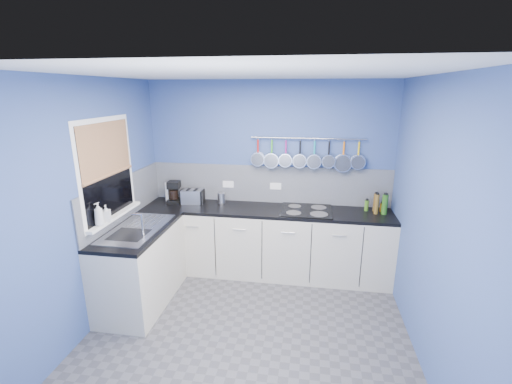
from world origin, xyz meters
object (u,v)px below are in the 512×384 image
(soap_bottle_a, at_px, (99,214))
(soap_bottle_b, at_px, (106,213))
(canister, at_px, (221,198))
(hob, at_px, (306,210))
(paper_towel, at_px, (170,192))
(coffee_maker, at_px, (174,192))
(toaster, at_px, (192,197))

(soap_bottle_a, xyz_separation_m, soap_bottle_b, (0.00, 0.13, -0.03))
(canister, xyz_separation_m, hob, (1.14, -0.13, -0.07))
(hob, bearing_deg, paper_towel, 177.14)
(soap_bottle_b, xyz_separation_m, paper_towel, (0.20, 1.17, -0.10))
(paper_towel, bearing_deg, canister, 3.38)
(hob, bearing_deg, soap_bottle_a, -149.58)
(canister, distance_m, hob, 1.15)
(coffee_maker, xyz_separation_m, toaster, (0.25, 0.03, -0.06))
(soap_bottle_a, relative_size, coffee_maker, 0.80)
(coffee_maker, bearing_deg, soap_bottle_b, -110.60)
(toaster, height_order, canister, toaster)
(paper_towel, relative_size, toaster, 0.92)
(soap_bottle_a, xyz_separation_m, canister, (0.92, 1.34, -0.20))
(soap_bottle_b, height_order, hob, soap_bottle_b)
(paper_towel, distance_m, toaster, 0.33)
(soap_bottle_b, bearing_deg, coffee_maker, 75.80)
(soap_bottle_b, distance_m, hob, 2.33)
(soap_bottle_b, height_order, paper_towel, soap_bottle_b)
(toaster, bearing_deg, canister, -1.81)
(toaster, relative_size, hob, 0.45)
(canister, bearing_deg, soap_bottle_b, -127.06)
(soap_bottle_a, height_order, soap_bottle_b, soap_bottle_a)
(canister, bearing_deg, toaster, -171.90)
(coffee_maker, xyz_separation_m, hob, (1.77, -0.05, -0.14))
(canister, bearing_deg, coffee_maker, -172.22)
(coffee_maker, relative_size, toaster, 1.04)
(soap_bottle_b, bearing_deg, canister, 52.94)
(soap_bottle_a, bearing_deg, coffee_maker, 77.18)
(paper_towel, xyz_separation_m, toaster, (0.33, -0.01, -0.04))
(soap_bottle_a, relative_size, toaster, 0.83)
(soap_bottle_a, bearing_deg, paper_towel, 81.03)
(canister, bearing_deg, soap_bottle_a, -124.37)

